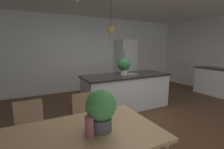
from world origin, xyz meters
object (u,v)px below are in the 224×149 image
at_px(vase_on_dining_table, 89,127).
at_px(kitchen_island, 126,91).
at_px(potted_plant_on_island, 124,65).
at_px(refrigerator, 126,64).
at_px(chair_far_right, 86,119).
at_px(dining_table, 74,141).
at_px(chair_far_left, 31,130).
at_px(potted_plant_on_table, 101,109).

bearing_deg(vase_on_dining_table, kitchen_island, 50.73).
bearing_deg(potted_plant_on_island, refrigerator, 56.72).
xyz_separation_m(chair_far_right, kitchen_island, (1.48, 1.18, -0.01)).
distance_m(refrigerator, potted_plant_on_island, 2.29).
relative_size(chair_far_right, refrigerator, 0.46).
distance_m(dining_table, kitchen_island, 2.80).
xyz_separation_m(chair_far_left, chair_far_right, (0.81, 0.00, 0.00)).
bearing_deg(vase_on_dining_table, refrigerator, 54.09).
bearing_deg(potted_plant_on_table, dining_table, 174.64).
xyz_separation_m(potted_plant_on_table, vase_on_dining_table, (-0.15, -0.06, -0.14)).
height_order(kitchen_island, refrigerator, refrigerator).
relative_size(chair_far_left, refrigerator, 0.46).
distance_m(chair_far_right, vase_on_dining_table, 1.07).
distance_m(kitchen_island, potted_plant_on_island, 0.69).
bearing_deg(dining_table, potted_plant_on_island, 48.57).
bearing_deg(potted_plant_on_island, vase_on_dining_table, -128.10).
relative_size(dining_table, chair_far_left, 2.06).
bearing_deg(chair_far_left, vase_on_dining_table, -60.89).
bearing_deg(chair_far_right, chair_far_left, -179.99).
xyz_separation_m(kitchen_island, potted_plant_on_island, (-0.07, -0.00, 0.69)).
xyz_separation_m(chair_far_right, vase_on_dining_table, (-0.27, -0.97, 0.38)).
height_order(dining_table, refrigerator, refrigerator).
relative_size(chair_far_right, kitchen_island, 0.38).
relative_size(refrigerator, vase_on_dining_table, 8.88).
bearing_deg(chair_far_left, kitchen_island, 27.20).
bearing_deg(dining_table, refrigerator, 52.26).
relative_size(dining_table, refrigerator, 0.95).
height_order(dining_table, potted_plant_on_island, potted_plant_on_island).
bearing_deg(kitchen_island, chair_far_right, -141.53).
bearing_deg(chair_far_right, potted_plant_on_island, 39.86).
height_order(dining_table, potted_plant_on_table, potted_plant_on_table).
distance_m(dining_table, chair_far_left, 0.99).
distance_m(chair_far_left, potted_plant_on_table, 1.25).
bearing_deg(chair_far_left, dining_table, -65.17).
xyz_separation_m(dining_table, vase_on_dining_table, (0.13, -0.09, 0.17)).
height_order(chair_far_left, potted_plant_on_table, potted_plant_on_table).
relative_size(dining_table, potted_plant_on_table, 4.06).
height_order(refrigerator, potted_plant_on_table, refrigerator).
xyz_separation_m(chair_far_right, potted_plant_on_table, (-0.12, -0.90, 0.51)).
xyz_separation_m(refrigerator, vase_on_dining_table, (-2.93, -4.05, -0.09)).
bearing_deg(potted_plant_on_island, kitchen_island, 0.00).
relative_size(chair_far_left, vase_on_dining_table, 4.09).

